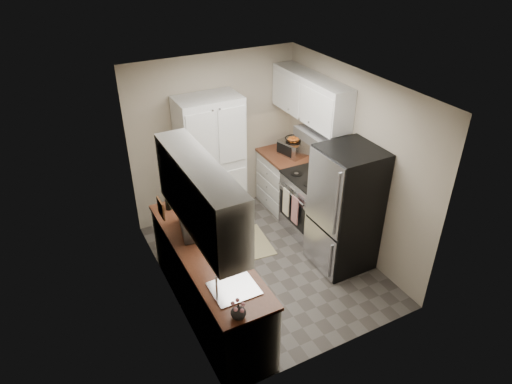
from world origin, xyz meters
TOP-DOWN VIEW (x-y plane):
  - ground at (0.00, 0.00)m, footprint 3.20×3.20m
  - room_shell at (-0.02, -0.01)m, footprint 2.64×3.24m
  - pantry_cabinet at (-0.20, 1.32)m, footprint 0.90×0.55m
  - base_cabinet_left at (-0.99, -0.43)m, footprint 0.60×2.30m
  - countertop_left at (-0.99, -0.43)m, footprint 0.63×2.33m
  - base_cabinet_right at (0.99, 1.19)m, footprint 0.60×0.80m
  - countertop_right at (0.99, 1.19)m, footprint 0.63×0.83m
  - electric_range at (0.97, 0.39)m, footprint 0.71×0.78m
  - refrigerator at (0.94, -0.41)m, footprint 0.70×0.72m
  - microwave at (-0.95, -0.05)m, footprint 0.47×0.60m
  - wine_bottle at (-1.10, 0.54)m, footprint 0.08×0.08m
  - flower_vase at (-1.11, -1.51)m, footprint 0.17×0.17m
  - cutting_board at (-0.81, 0.52)m, footprint 0.03×0.23m
  - toaster_oven at (1.09, 1.13)m, footprint 0.40×0.46m
  - fruit_basket at (1.07, 1.11)m, footprint 0.31×0.31m
  - kitchen_mat at (0.05, 0.52)m, footprint 0.57×0.83m

SIDE VIEW (x-z plane):
  - ground at x=0.00m, z-range 0.00..0.00m
  - kitchen_mat at x=0.05m, z-range 0.00..0.01m
  - base_cabinet_left at x=-0.99m, z-range 0.00..0.88m
  - base_cabinet_right at x=0.99m, z-range 0.00..0.88m
  - electric_range at x=0.97m, z-range -0.09..1.04m
  - refrigerator at x=0.94m, z-range 0.00..1.70m
  - countertop_left at x=-0.99m, z-range 0.88..0.92m
  - countertop_right at x=0.99m, z-range 0.88..0.92m
  - flower_vase at x=-1.11m, z-range 0.92..1.07m
  - pantry_cabinet at x=-0.20m, z-range 0.00..2.00m
  - toaster_oven at x=1.09m, z-range 0.92..1.15m
  - cutting_board at x=-0.81m, z-range 0.92..1.20m
  - microwave at x=-0.95m, z-range 0.92..1.22m
  - wine_bottle at x=-1.10m, z-range 0.92..1.24m
  - fruit_basket at x=1.07m, z-range 1.15..1.26m
  - room_shell at x=-0.02m, z-range 0.37..2.89m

